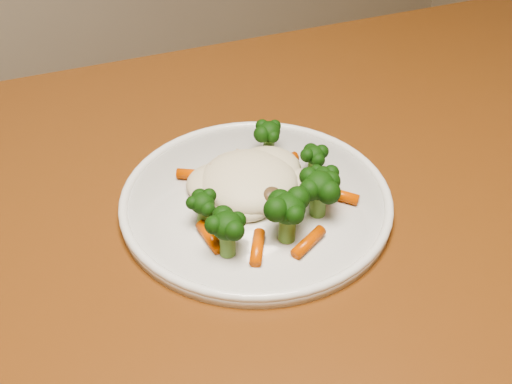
% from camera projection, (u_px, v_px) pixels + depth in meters
% --- Properties ---
extents(dining_table, '(1.34, 1.04, 0.75)m').
position_uv_depth(dining_table, '(347.00, 251.00, 0.79)').
color(dining_table, brown).
rests_on(dining_table, ground).
extents(plate, '(0.29, 0.29, 0.01)m').
position_uv_depth(plate, '(256.00, 202.00, 0.70)').
color(plate, white).
rests_on(plate, dining_table).
extents(meal, '(0.19, 0.19, 0.05)m').
position_uv_depth(meal, '(263.00, 185.00, 0.67)').
color(meal, beige).
rests_on(meal, plate).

